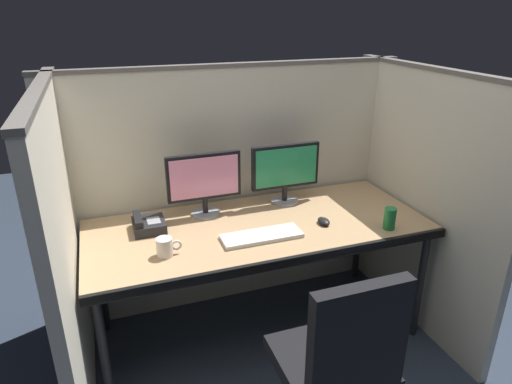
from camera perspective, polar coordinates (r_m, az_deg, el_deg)
The scene contains 12 objects.
ground_plane at distance 2.73m, azimuth 2.63°, elevation -20.94°, with size 8.00×8.00×0.00m, color #2D3847.
cubicle_partition_rear at distance 2.90m, azimuth -2.62°, elevation 0.43°, with size 2.21×0.06×1.57m.
cubicle_partition_left at distance 2.31m, azimuth -22.79°, elevation -7.51°, with size 0.06×1.41×1.57m.
cubicle_partition_right at distance 2.90m, azimuth 19.91°, elevation -0.93°, with size 0.06×1.41×1.57m.
desk at distance 2.54m, azimuth 0.47°, elevation -5.29°, with size 1.90×0.80×0.74m.
monitor_left at distance 2.59m, azimuth -6.59°, elevation 1.47°, with size 0.43×0.17×0.37m.
monitor_right at distance 2.74m, azimuth 3.74°, elevation 2.84°, with size 0.43×0.17×0.37m.
keyboard_main at distance 2.39m, azimuth 0.72°, elevation -5.60°, with size 0.43×0.15×0.02m, color silver.
computer_mouse at distance 2.56m, azimuth 8.58°, elevation -3.68°, with size 0.06×0.10×0.04m.
desk_phone at distance 2.53m, azimuth -13.54°, elevation -4.04°, with size 0.17×0.19×0.09m.
soda_can at distance 2.57m, azimuth 16.60°, elevation -3.24°, with size 0.07×0.07×0.12m, color #197233.
coffee_mug at distance 2.26m, azimuth -11.43°, elevation -6.86°, with size 0.13×0.08×0.09m.
Camera 1 is at (-0.77, -1.83, 1.88)m, focal length 31.55 mm.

